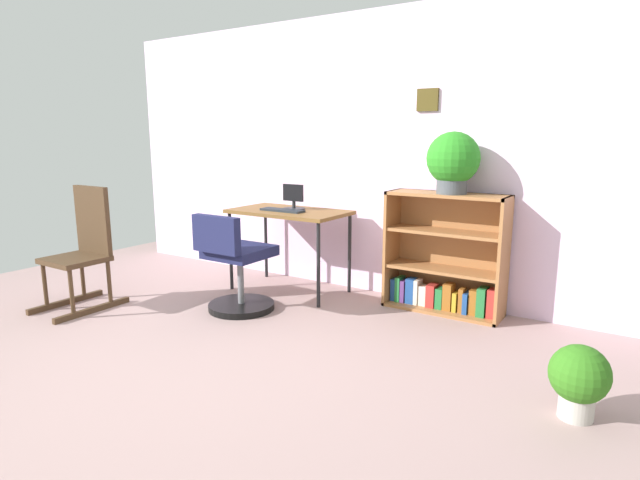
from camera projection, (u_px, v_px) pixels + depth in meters
name	position (u px, v px, depth m)	size (l,w,h in m)	color
ground_plane	(166.00, 372.00, 3.02)	(6.24, 6.24, 0.00)	#A58784
wall_back	(351.00, 156.00, 4.56)	(5.20, 0.12, 2.36)	silver
desk	(289.00, 217.00, 4.49)	(1.01, 0.57, 0.72)	brown
monitor	(293.00, 199.00, 4.50)	(0.20, 0.19, 0.22)	#262628
keyboard	(282.00, 210.00, 4.41)	(0.40, 0.12, 0.02)	#21272E
office_chair	(236.00, 269.00, 4.01)	(0.52, 0.55, 0.78)	black
rocking_chair	(84.00, 248.00, 4.11)	(0.42, 0.64, 0.96)	#46301D
bookshelf_low	(446.00, 261.00, 4.04)	(0.91, 0.30, 0.93)	#A0683B
potted_plant_on_shelf	(453.00, 161.00, 3.82)	(0.39, 0.39, 0.46)	#474C51
potted_plant_floor	(579.00, 378.00, 2.49)	(0.28, 0.28, 0.37)	#B7B2A8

